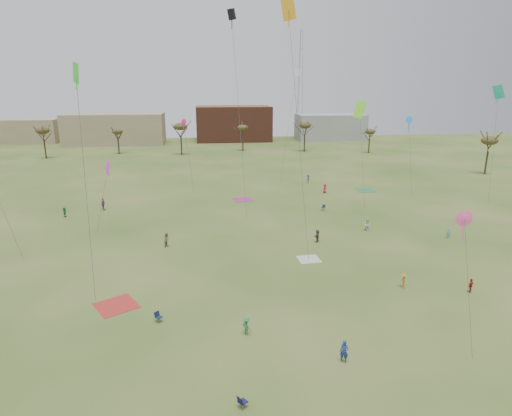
{
  "coord_description": "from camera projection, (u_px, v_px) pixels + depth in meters",
  "views": [
    {
      "loc": [
        -5.6,
        -34.02,
        18.8
      ],
      "look_at": [
        0.0,
        12.0,
        5.5
      ],
      "focal_mm": 29.89,
      "sensor_mm": 36.0,
      "label": 1
    }
  ],
  "objects": [
    {
      "name": "flyer_mid_b",
      "position": [
        403.0,
        281.0,
        41.11
      ],
      "size": [
        0.59,
        0.96,
        1.43
      ],
      "primitive_type": "imported",
      "rotation": [
        0.0,
        0.0,
        4.65
      ],
      "color": "#C57F25",
      "rests_on": "ground"
    },
    {
      "name": "blanket_plum",
      "position": [
        243.0,
        200.0,
        73.19
      ],
      "size": [
        3.65,
        3.65,
        0.03
      ],
      "primitive_type": "cube",
      "rotation": [
        0.0,
        0.0,
        0.17
      ],
      "color": "#9C3074",
      "rests_on": "ground"
    },
    {
      "name": "spectator_fore_a",
      "position": [
        471.0,
        285.0,
        40.18
      ],
      "size": [
        0.87,
        0.71,
        1.38
      ],
      "primitive_type": "imported",
      "rotation": [
        0.0,
        0.0,
        3.69
      ],
      "color": "#A91F1D",
      "rests_on": "ground"
    },
    {
      "name": "building_tan",
      "position": [
        115.0,
        129.0,
        142.59
      ],
      "size": [
        32.0,
        14.0,
        10.0
      ],
      "primitive_type": "cube",
      "color": "#937F60",
      "rests_on": "ground"
    },
    {
      "name": "ground",
      "position": [
        272.0,
        303.0,
        38.3
      ],
      "size": [
        260.0,
        260.0,
        0.0
      ],
      "primitive_type": "plane",
      "color": "#2F5219",
      "rests_on": "ground"
    },
    {
      "name": "flyer_mid_c",
      "position": [
        448.0,
        233.0,
        54.47
      ],
      "size": [
        0.56,
        0.41,
        1.4
      ],
      "primitive_type": "imported",
      "rotation": [
        0.0,
        0.0,
        2.99
      ],
      "color": "#6A9EB1",
      "rests_on": "ground"
    },
    {
      "name": "camp_chair_left",
      "position": [
        159.0,
        319.0,
        35.21
      ],
      "size": [
        0.74,
        0.74,
        0.87
      ],
      "rotation": [
        0.0,
        0.0,
        0.77
      ],
      "color": "#161F3C",
      "rests_on": "ground"
    },
    {
      "name": "camp_chair_right",
      "position": [
        323.0,
        209.0,
        66.88
      ],
      "size": [
        0.74,
        0.74,
        0.87
      ],
      "rotation": [
        0.0,
        0.0,
        5.56
      ],
      "color": "#16223C",
      "rests_on": "ground"
    },
    {
      "name": "building_brick",
      "position": [
        233.0,
        123.0,
        151.73
      ],
      "size": [
        26.0,
        16.0,
        12.0
      ],
      "primitive_type": "cube",
      "color": "brown",
      "rests_on": "ground"
    },
    {
      "name": "flyer_far_a",
      "position": [
        65.0,
        212.0,
        63.34
      ],
      "size": [
        0.74,
        1.45,
        1.5
      ],
      "primitive_type": "imported",
      "rotation": [
        0.0,
        0.0,
        1.79
      ],
      "color": "#246C42",
      "rests_on": "ground"
    },
    {
      "name": "flyer_near_center",
      "position": [
        247.0,
        326.0,
        33.32
      ],
      "size": [
        1.0,
        1.09,
        1.47
      ],
      "primitive_type": "imported",
      "rotation": [
        0.0,
        0.0,
        2.2
      ],
      "color": "#2A7F45",
      "rests_on": "ground"
    },
    {
      "name": "kites_aloft",
      "position": [
        283.0,
        79.0,
        61.2
      ],
      "size": [
        69.15,
        61.43,
        27.8
      ],
      "color": "#E01A48",
      "rests_on": "ground"
    },
    {
      "name": "blanket_red",
      "position": [
        117.0,
        306.0,
        37.87
      ],
      "size": [
        4.49,
        4.49,
        0.03
      ],
      "primitive_type": "cube",
      "rotation": [
        0.0,
        0.0,
        2.1
      ],
      "color": "red",
      "rests_on": "ground"
    },
    {
      "name": "flyer_near_right",
      "position": [
        344.0,
        352.0,
        29.93
      ],
      "size": [
        0.73,
        0.65,
        1.67
      ],
      "primitive_type": "imported",
      "rotation": [
        0.0,
        0.0,
        5.78
      ],
      "color": "navy",
      "rests_on": "ground"
    },
    {
      "name": "blanket_cream",
      "position": [
        309.0,
        259.0,
        47.99
      ],
      "size": [
        2.58,
        2.58,
        0.03
      ],
      "primitive_type": "cube",
      "rotation": [
        0.0,
        0.0,
        1.64
      ],
      "color": "silver",
      "rests_on": "ground"
    },
    {
      "name": "spectator_fore_b",
      "position": [
        167.0,
        240.0,
        51.54
      ],
      "size": [
        0.99,
        1.07,
        1.76
      ],
      "primitive_type": "imported",
      "rotation": [
        0.0,
        0.0,
        1.08
      ],
      "color": "#7C694F",
      "rests_on": "ground"
    },
    {
      "name": "spectator_mid_d",
      "position": [
        103.0,
        204.0,
        66.78
      ],
      "size": [
        0.71,
        1.22,
        1.95
      ],
      "primitive_type": "imported",
      "rotation": [
        0.0,
        0.0,
        1.35
      ],
      "color": "#953E89",
      "rests_on": "ground"
    },
    {
      "name": "building_tan_west",
      "position": [
        30.0,
        131.0,
        146.05
      ],
      "size": [
        20.0,
        12.0,
        8.0
      ],
      "primitive_type": "cube",
      "color": "#937F60",
      "rests_on": "ground"
    },
    {
      "name": "camp_chair_center",
      "position": [
        243.0,
        404.0,
        25.79
      ],
      "size": [
        0.74,
        0.73,
        0.87
      ],
      "rotation": [
        0.0,
        0.0,
        2.21
      ],
      "color": "#15163A",
      "rests_on": "ground"
    },
    {
      "name": "blanket_olive",
      "position": [
        366.0,
        190.0,
        79.67
      ],
      "size": [
        3.66,
        3.66,
        0.03
      ],
      "primitive_type": "cube",
      "rotation": [
        0.0,
        0.0,
        1.48
      ],
      "color": "#2D7C49",
      "rests_on": "ground"
    },
    {
      "name": "spectator_mid_e",
      "position": [
        367.0,
        225.0,
        57.25
      ],
      "size": [
        1.03,
        1.04,
        1.7
      ],
      "primitive_type": "imported",
      "rotation": [
        0.0,
        0.0,
        5.46
      ],
      "color": "silver",
      "rests_on": "ground"
    },
    {
      "name": "building_grey",
      "position": [
        330.0,
        127.0,
        154.3
      ],
      "size": [
        24.0,
        12.0,
        9.0
      ],
      "primitive_type": "cube",
      "color": "gray",
      "rests_on": "ground"
    },
    {
      "name": "flyer_far_c",
      "position": [
        308.0,
        179.0,
        85.83
      ],
      "size": [
        1.09,
        1.22,
        1.64
      ],
      "primitive_type": "imported",
      "rotation": [
        0.0,
        0.0,
        4.13
      ],
      "color": "navy",
      "rests_on": "ground"
    },
    {
      "name": "spectator_fore_c",
      "position": [
        317.0,
        236.0,
        53.19
      ],
      "size": [
        1.18,
        1.51,
        1.6
      ],
      "primitive_type": "imported",
      "rotation": [
        0.0,
        0.0,
        4.16
      ],
      "color": "#4D3D37",
      "rests_on": "ground"
    },
    {
      "name": "tree_line",
      "position": [
        214.0,
        132.0,
        111.51
      ],
      "size": [
        117.44,
        49.32,
        8.91
      ],
      "color": "#3A2B1E",
      "rests_on": "ground"
    },
    {
      "name": "radio_tower",
      "position": [
        300.0,
        85.0,
        155.76
      ],
      "size": [
        1.51,
        1.72,
        41.0
      ],
      "color": "#9EA3A8",
      "rests_on": "ground"
    },
    {
      "name": "flyer_far_b",
      "position": [
        325.0,
        188.0,
        77.67
      ],
      "size": [
        0.97,
        0.92,
        1.67
      ],
      "primitive_type": "imported",
      "rotation": [
        0.0,
        0.0,
        0.66
      ],
      "color": "#C62244",
      "rests_on": "ground"
    }
  ]
}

